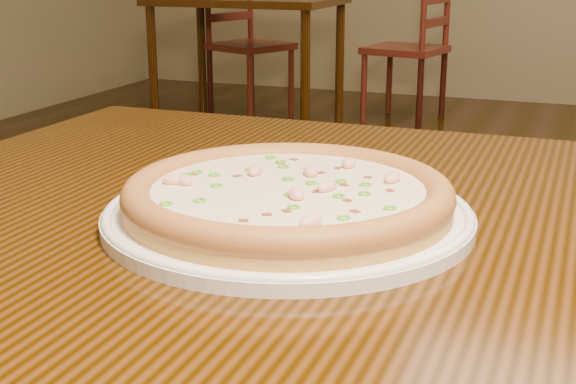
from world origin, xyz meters
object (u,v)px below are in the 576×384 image
(chair_a, at_px, (244,44))
(chair_b, at_px, (414,49))
(hero_table, at_px, (421,318))
(bg_table_left, at_px, (248,15))
(pizza, at_px, (288,195))
(plate, at_px, (288,214))

(chair_a, height_order, chair_b, same)
(hero_table, xyz_separation_m, chair_a, (-1.93, 3.91, -0.21))
(bg_table_left, bearing_deg, pizza, -65.81)
(plate, xyz_separation_m, pizza, (-0.00, 0.00, 0.02))
(bg_table_left, distance_m, chair_b, 1.02)
(hero_table, xyz_separation_m, plate, (-0.12, -0.05, 0.11))
(chair_a, bearing_deg, bg_table_left, -63.11)
(chair_b, bearing_deg, hero_table, -77.74)
(plate, distance_m, chair_b, 4.17)
(pizza, distance_m, chair_a, 4.37)
(plate, bearing_deg, pizza, 111.27)
(hero_table, distance_m, pizza, 0.18)
(chair_b, bearing_deg, pizza, -79.51)
(bg_table_left, relative_size, chair_a, 1.05)
(hero_table, distance_m, chair_b, 4.14)
(chair_a, bearing_deg, pizza, -65.51)
(hero_table, bearing_deg, pizza, -157.40)
(chair_a, bearing_deg, hero_table, -63.81)
(bg_table_left, height_order, chair_b, chair_b)
(hero_table, bearing_deg, bg_table_left, 116.11)
(hero_table, relative_size, pizza, 3.92)
(chair_a, bearing_deg, plate, -65.51)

